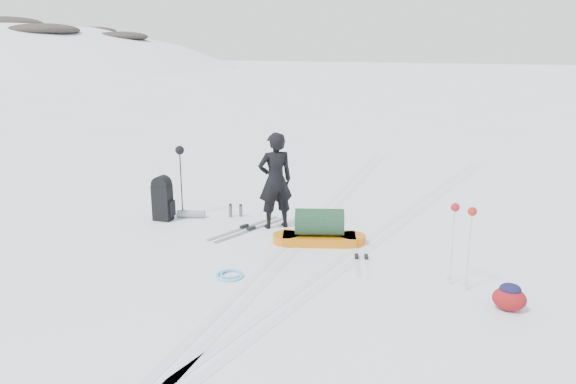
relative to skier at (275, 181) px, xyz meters
name	(u,v)px	position (x,y,z in m)	size (l,w,h in m)	color
ground	(289,249)	(0.72, -1.01, -0.94)	(200.00, 200.00, 0.00)	white
ski_tracks	(338,238)	(1.34, -0.13, -0.94)	(3.38, 17.97, 0.01)	silver
skier	(275,181)	(0.00, 0.00, 0.00)	(0.69, 0.45, 1.88)	black
pulk_sled	(319,230)	(1.11, -0.53, -0.69)	(1.74, 1.04, 0.64)	#C56C0B
expedition_rucksack	(166,200)	(-2.24, -0.44, -0.51)	(0.92, 0.68, 0.93)	black
ski_poles_black	(180,159)	(-2.09, -0.10, 0.28)	(0.18, 0.18, 1.49)	black
ski_poles_silver	(463,219)	(3.64, -1.50, 0.12)	(0.38, 0.25, 1.27)	silver
touring_skis_grey	(248,229)	(-0.44, -0.34, -0.93)	(0.83, 1.89, 0.07)	gray
touring_skis_white	(361,258)	(2.02, -0.96, -0.93)	(0.75, 1.60, 0.06)	silver
rope_coil	(230,275)	(0.36, -2.49, -0.91)	(0.58, 0.58, 0.05)	#63CCF1
small_daypack	(509,297)	(4.37, -1.99, -0.75)	(0.55, 0.51, 0.38)	maroon
thermos_pair	(236,210)	(-1.05, 0.30, -0.81)	(0.27, 0.20, 0.28)	#54575B
stuff_sack	(313,225)	(0.73, 0.14, -0.84)	(0.38, 0.32, 0.21)	black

